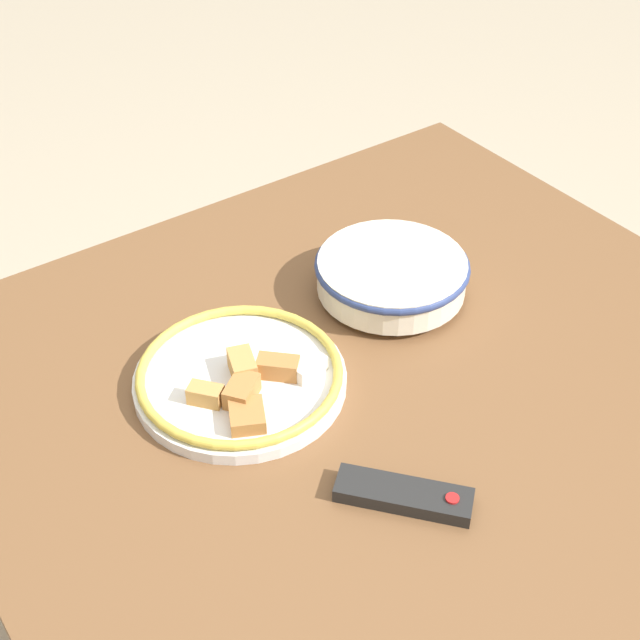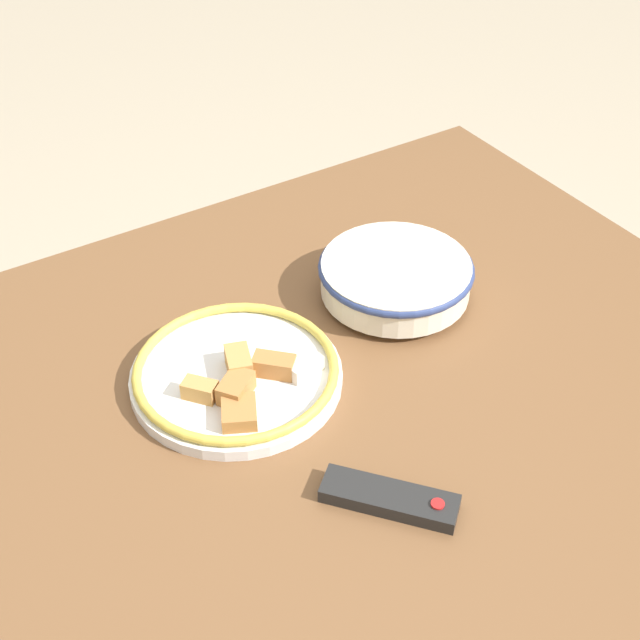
# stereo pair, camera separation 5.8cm
# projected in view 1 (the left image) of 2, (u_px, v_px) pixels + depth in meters

# --- Properties ---
(dining_table) EXTENTS (1.17, 1.09, 0.75)m
(dining_table) POSITION_uv_depth(u_px,v_px,m) (381.00, 417.00, 1.33)
(dining_table) COLOR brown
(dining_table) RESTS_ON ground_plane
(noodle_bowl) EXTENTS (0.24, 0.24, 0.07)m
(noodle_bowl) POSITION_uv_depth(u_px,v_px,m) (392.00, 274.00, 1.40)
(noodle_bowl) COLOR silver
(noodle_bowl) RESTS_ON dining_table
(food_plate) EXTENTS (0.30, 0.30, 0.05)m
(food_plate) POSITION_uv_depth(u_px,v_px,m) (241.00, 377.00, 1.25)
(food_plate) COLOR white
(food_plate) RESTS_ON dining_table
(tv_remote) EXTENTS (0.15, 0.16, 0.02)m
(tv_remote) POSITION_uv_depth(u_px,v_px,m) (404.00, 495.00, 1.10)
(tv_remote) COLOR black
(tv_remote) RESTS_ON dining_table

